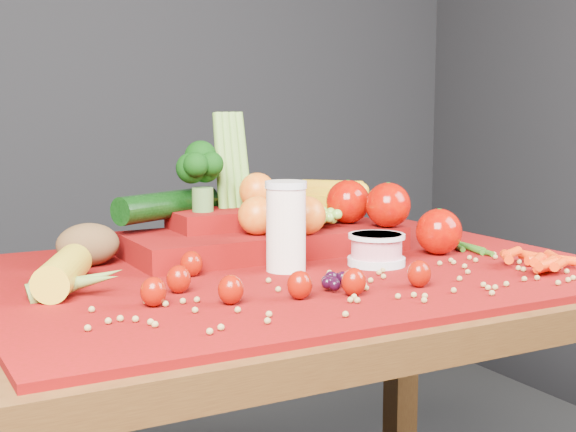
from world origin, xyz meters
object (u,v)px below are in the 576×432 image
produce_mound (280,220)px  yogurt_bowl (377,248)px  milk_glass (286,223)px  table (293,328)px

produce_mound → yogurt_bowl: bearing=-66.1°
milk_glass → produce_mound: (0.07, 0.16, -0.02)m
yogurt_bowl → produce_mound: size_ratio=0.17×
yogurt_bowl → produce_mound: 0.22m
table → milk_glass: (-0.02, -0.01, 0.19)m
milk_glass → yogurt_bowl: milk_glass is taller
table → produce_mound: produce_mound is taller
milk_glass → yogurt_bowl: bearing=-11.8°
milk_glass → yogurt_bowl: 0.17m
milk_glass → yogurt_bowl: (0.16, -0.03, -0.05)m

